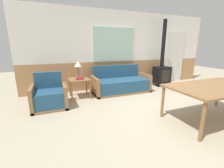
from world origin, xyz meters
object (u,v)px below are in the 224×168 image
at_px(wood_stove, 162,70).
at_px(side_table, 79,82).
at_px(armchair, 49,97).
at_px(table_lamp, 78,65).
at_px(couch, 121,84).
at_px(dining_table, 215,89).

bearing_deg(wood_stove, side_table, -175.68).
xyz_separation_m(armchair, table_lamp, (0.84, 0.60, 0.70)).
height_order(couch, table_lamp, table_lamp).
bearing_deg(table_lamp, armchair, -144.52).
relative_size(table_lamp, dining_table, 0.27).
relative_size(side_table, wood_stove, 0.24).
xyz_separation_m(dining_table, wood_stove, (0.89, 2.68, -0.06)).
bearing_deg(side_table, armchair, -149.18).
xyz_separation_m(couch, dining_table, (0.95, -2.50, 0.41)).
distance_m(couch, dining_table, 2.70).
bearing_deg(couch, side_table, -177.28).
relative_size(dining_table, wood_stove, 0.77).
bearing_deg(dining_table, side_table, 133.78).
distance_m(couch, side_table, 1.41).
height_order(couch, side_table, couch).
xyz_separation_m(couch, table_lamp, (-1.38, 0.04, 0.71)).
bearing_deg(dining_table, wood_stove, 71.61).
bearing_deg(armchair, table_lamp, 35.10).
distance_m(armchair, table_lamp, 1.25).
bearing_deg(couch, armchair, -165.74).
relative_size(armchair, wood_stove, 0.35).
height_order(side_table, table_lamp, table_lamp).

